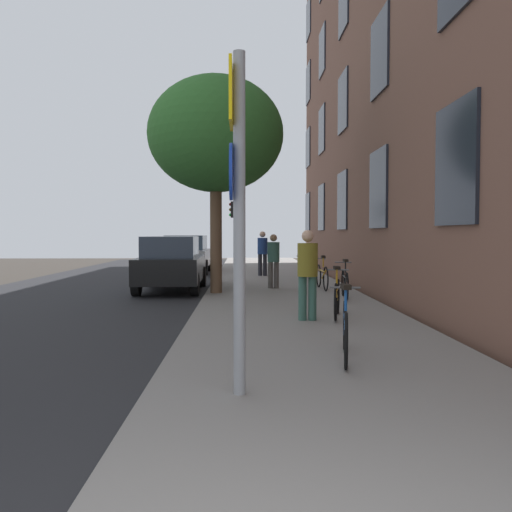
{
  "coord_description": "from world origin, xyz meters",
  "views": [
    {
      "loc": [
        0.01,
        -1.71,
        1.72
      ],
      "look_at": [
        0.3,
        10.31,
        1.22
      ],
      "focal_mm": 38.28,
      "sensor_mm": 36.0,
      "label": 1
    }
  ],
  "objects": [
    {
      "name": "ground_plane",
      "position": [
        -2.4,
        15.0,
        0.0
      ],
      "size": [
        41.8,
        41.8,
        0.0
      ],
      "primitive_type": "plane",
      "color": "#332D28"
    },
    {
      "name": "road_asphalt",
      "position": [
        -4.5,
        15.0,
        0.01
      ],
      "size": [
        7.0,
        38.0,
        0.01
      ],
      "primitive_type": "cube",
      "color": "#232326",
      "rests_on": "ground"
    },
    {
      "name": "sidewalk",
      "position": [
        1.1,
        15.0,
        0.06
      ],
      "size": [
        4.2,
        38.0,
        0.12
      ],
      "primitive_type": "cube",
      "color": "gray",
      "rests_on": "ground"
    },
    {
      "name": "building_facade",
      "position": [
        3.69,
        14.5,
        7.21
      ],
      "size": [
        0.56,
        27.0,
        14.39
      ],
      "color": "brown",
      "rests_on": "ground"
    },
    {
      "name": "sign_post",
      "position": [
        -0.05,
        3.67,
        2.08
      ],
      "size": [
        0.16,
        0.6,
        3.37
      ],
      "color": "gray",
      "rests_on": "sidewalk"
    },
    {
      "name": "traffic_light",
      "position": [
        -0.43,
        25.49,
        2.34
      ],
      "size": [
        0.43,
        0.24,
        3.23
      ],
      "color": "black",
      "rests_on": "sidewalk"
    },
    {
      "name": "tree_near",
      "position": [
        -0.72,
        12.96,
        4.34
      ],
      "size": [
        3.62,
        3.62,
        5.78
      ],
      "color": "brown",
      "rests_on": "sidewalk"
    },
    {
      "name": "bicycle_0",
      "position": [
        1.31,
        5.14,
        0.5
      ],
      "size": [
        0.47,
        1.75,
        0.97
      ],
      "color": "black",
      "rests_on": "sidewalk"
    },
    {
      "name": "bicycle_1",
      "position": [
        1.8,
        8.56,
        0.51
      ],
      "size": [
        0.51,
        1.63,
        0.99
      ],
      "color": "black",
      "rests_on": "sidewalk"
    },
    {
      "name": "bicycle_2",
      "position": [
        2.52,
        11.61,
        0.5
      ],
      "size": [
        0.42,
        1.71,
        0.97
      ],
      "color": "black",
      "rests_on": "sidewalk"
    },
    {
      "name": "bicycle_3",
      "position": [
        2.27,
        13.77,
        0.5
      ],
      "size": [
        0.42,
        1.78,
        0.97
      ],
      "color": "black",
      "rests_on": "sidewalk"
    },
    {
      "name": "bicycle_4",
      "position": [
        2.09,
        16.98,
        0.47
      ],
      "size": [
        0.42,
        1.66,
        0.91
      ],
      "color": "black",
      "rests_on": "sidewalk"
    },
    {
      "name": "pedestrian_0",
      "position": [
        1.2,
        8.24,
        1.07
      ],
      "size": [
        0.51,
        0.51,
        1.66
      ],
      "color": "#33594C",
      "rests_on": "sidewalk"
    },
    {
      "name": "pedestrian_1",
      "position": [
        0.9,
        14.12,
        1.02
      ],
      "size": [
        0.36,
        0.36,
        1.57
      ],
      "color": "#4C4742",
      "rests_on": "sidewalk"
    },
    {
      "name": "pedestrian_2",
      "position": [
        0.74,
        18.8,
        1.08
      ],
      "size": [
        0.52,
        0.52,
        1.67
      ],
      "color": "#26262D",
      "rests_on": "sidewalk"
    },
    {
      "name": "car_0",
      "position": [
        -2.1,
        14.43,
        0.84
      ],
      "size": [
        1.83,
        4.19,
        1.62
      ],
      "color": "black",
      "rests_on": "road_asphalt"
    },
    {
      "name": "car_1",
      "position": [
        -2.4,
        21.66,
        0.84
      ],
      "size": [
        1.93,
        4.09,
        1.62
      ],
      "color": "#B7B7BC",
      "rests_on": "road_asphalt"
    }
  ]
}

